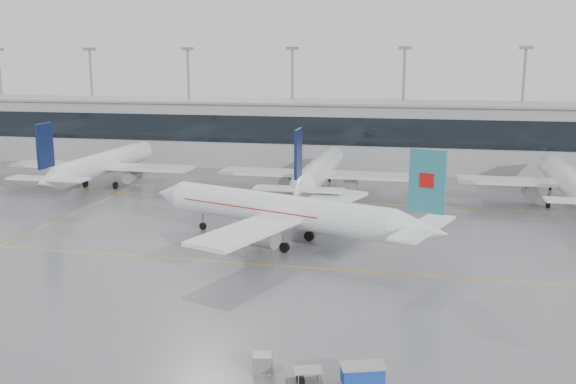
# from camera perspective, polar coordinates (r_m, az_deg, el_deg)

# --- Properties ---
(ground) EXTENTS (320.00, 320.00, 0.00)m
(ground) POSITION_cam_1_polar(r_m,az_deg,el_deg) (64.53, -2.23, -6.47)
(ground) COLOR slate
(ground) RESTS_ON ground
(taxi_line_main) EXTENTS (120.00, 0.25, 0.01)m
(taxi_line_main) POSITION_cam_1_polar(r_m,az_deg,el_deg) (64.52, -2.23, -6.47)
(taxi_line_main) COLOR orange
(taxi_line_main) RESTS_ON ground
(taxi_line_north) EXTENTS (120.00, 0.25, 0.01)m
(taxi_line_north) POSITION_cam_1_polar(r_m,az_deg,el_deg) (92.89, 2.31, -0.82)
(taxi_line_north) COLOR orange
(taxi_line_north) RESTS_ON ground
(taxi_line_cross) EXTENTS (0.25, 60.00, 0.01)m
(taxi_line_cross) POSITION_cam_1_polar(r_m,az_deg,el_deg) (89.34, -18.76, -1.95)
(taxi_line_cross) COLOR orange
(taxi_line_cross) RESTS_ON ground
(terminal) EXTENTS (180.00, 15.00, 12.00)m
(terminal) POSITION_cam_1_polar(r_m,az_deg,el_deg) (123.16, 4.86, 5.07)
(terminal) COLOR #99999D
(terminal) RESTS_ON ground
(terminal_glass) EXTENTS (180.00, 0.20, 5.00)m
(terminal_glass) POSITION_cam_1_polar(r_m,az_deg,el_deg) (115.55, 4.40, 5.39)
(terminal_glass) COLOR black
(terminal_glass) RESTS_ON ground
(terminal_roof) EXTENTS (182.00, 16.00, 0.40)m
(terminal_roof) POSITION_cam_1_polar(r_m,az_deg,el_deg) (122.61, 4.91, 7.95)
(terminal_roof) COLOR gray
(terminal_roof) RESTS_ON ground
(light_masts) EXTENTS (156.40, 1.00, 22.60)m
(light_masts) POSITION_cam_1_polar(r_m,az_deg,el_deg) (128.49, 5.26, 8.62)
(light_masts) COLOR gray
(light_masts) RESTS_ON ground
(air_canada_jet) EXTENTS (36.37, 29.77, 11.80)m
(air_canada_jet) POSITION_cam_1_polar(r_m,az_deg,el_deg) (70.26, -0.03, -1.77)
(air_canada_jet) COLOR white
(air_canada_jet) RESTS_ON ground
(parked_jet_b) EXTENTS (29.64, 36.96, 11.72)m
(parked_jet_b) POSITION_cam_1_polar(r_m,az_deg,el_deg) (107.02, -16.14, 2.41)
(parked_jet_b) COLOR white
(parked_jet_b) RESTS_ON ground
(parked_jet_c) EXTENTS (29.64, 36.96, 11.72)m
(parked_jet_c) POSITION_cam_1_polar(r_m,az_deg,el_deg) (95.74, 2.70, 1.82)
(parked_jet_c) COLOR white
(parked_jet_c) RESTS_ON ground
(parked_jet_d) EXTENTS (29.64, 36.96, 11.72)m
(parked_jet_d) POSITION_cam_1_polar(r_m,az_deg,el_deg) (96.59, 23.65, 0.93)
(parked_jet_d) COLOR white
(parked_jet_d) RESTS_ON ground
(baggage_cart) EXTENTS (3.07, 2.30, 1.69)m
(baggage_cart) POSITION_cam_1_polar(r_m,az_deg,el_deg) (41.37, 6.64, -15.91)
(baggage_cart) COLOR gray
(baggage_cart) RESTS_ON ground
(gse_unit) EXTENTS (1.42, 1.35, 1.25)m
(gse_unit) POSITION_cam_1_polar(r_m,az_deg,el_deg) (43.41, -2.27, -14.98)
(gse_unit) COLOR gray
(gse_unit) RESTS_ON ground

